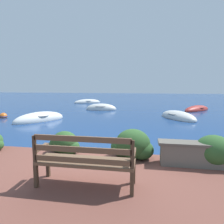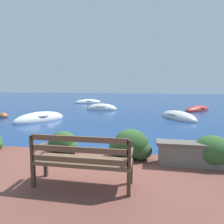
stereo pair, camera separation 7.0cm
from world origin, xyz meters
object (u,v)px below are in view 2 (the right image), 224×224
(rowboat_nearest, at_px, (40,119))
(rowboat_outer, at_px, (197,110))
(rowboat_distant, at_px, (88,102))
(rowboat_far, at_px, (102,109))
(rowboat_mid, at_px, (178,117))
(park_bench, at_px, (82,159))
(mooring_buoy, at_px, (4,116))

(rowboat_nearest, relative_size, rowboat_outer, 1.07)
(rowboat_nearest, relative_size, rowboat_distant, 1.02)
(rowboat_far, bearing_deg, rowboat_distant, 113.95)
(rowboat_mid, bearing_deg, park_bench, -47.23)
(park_bench, xyz_separation_m, rowboat_distant, (-5.14, 17.34, -0.64))
(rowboat_mid, relative_size, rowboat_distant, 1.02)
(rowboat_far, relative_size, rowboat_outer, 0.86)
(rowboat_mid, bearing_deg, rowboat_nearest, -104.13)
(park_bench, height_order, rowboat_distant, park_bench)
(rowboat_far, height_order, mooring_buoy, rowboat_far)
(rowboat_distant, bearing_deg, rowboat_outer, -59.37)
(rowboat_mid, bearing_deg, rowboat_far, -150.24)
(park_bench, distance_m, rowboat_nearest, 8.24)
(rowboat_nearest, distance_m, rowboat_outer, 11.21)
(rowboat_outer, bearing_deg, rowboat_distant, -72.74)
(rowboat_outer, relative_size, rowboat_distant, 0.95)
(rowboat_nearest, height_order, mooring_buoy, rowboat_nearest)
(rowboat_distant, bearing_deg, rowboat_nearest, -122.04)
(rowboat_mid, height_order, rowboat_outer, rowboat_mid)
(rowboat_far, xyz_separation_m, rowboat_outer, (7.23, 0.79, -0.02))
(rowboat_outer, xyz_separation_m, mooring_buoy, (-12.13, -5.41, 0.02))
(park_bench, relative_size, rowboat_nearest, 0.57)
(park_bench, xyz_separation_m, rowboat_nearest, (-4.67, 6.76, -0.63))
(rowboat_mid, bearing_deg, mooring_buoy, -111.08)
(rowboat_outer, distance_m, rowboat_distant, 10.96)
(park_bench, height_order, rowboat_nearest, park_bench)
(park_bench, distance_m, rowboat_outer, 13.64)
(park_bench, relative_size, rowboat_outer, 0.61)
(park_bench, relative_size, rowboat_mid, 0.57)
(park_bench, relative_size, rowboat_distant, 0.58)
(rowboat_mid, relative_size, rowboat_outer, 1.07)
(rowboat_distant, xyz_separation_m, mooring_buoy, (-2.18, -10.00, 0.01))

